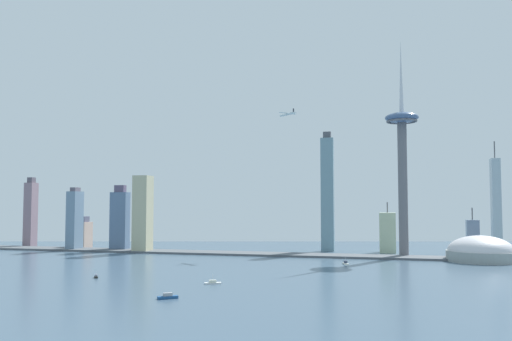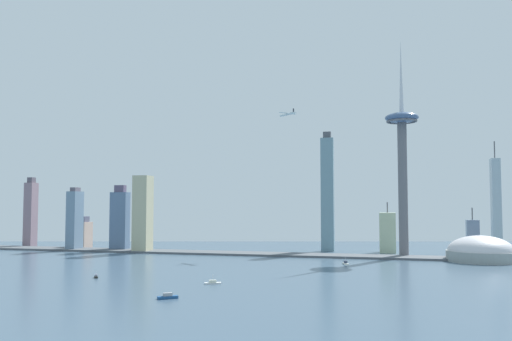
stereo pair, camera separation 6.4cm
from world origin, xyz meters
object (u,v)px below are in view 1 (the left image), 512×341
at_px(skyscraper_8, 388,233).
at_px(boat_2, 213,283).
at_px(skyscraper_0, 143,214).
at_px(skyscraper_6, 496,206).
at_px(skyscraper_2, 120,220).
at_px(skyscraper_1, 31,214).
at_px(boat_4, 168,297).
at_px(skyscraper_4, 84,234).
at_px(boat_0, 346,263).
at_px(stadium_dome, 481,252).
at_px(airplane, 287,114).
at_px(observation_tower, 402,145).
at_px(skyscraper_7, 473,236).
at_px(skyscraper_5, 75,220).
at_px(boat_1, 96,277).
at_px(skyscraper_3, 328,193).

bearing_deg(skyscraper_8, boat_2, -113.36).
bearing_deg(skyscraper_0, skyscraper_6, 12.41).
bearing_deg(skyscraper_2, boat_2, -48.56).
xyz_separation_m(skyscraper_1, boat_4, (417.81, -384.13, -53.30)).
bearing_deg(skyscraper_2, skyscraper_6, 9.36).
bearing_deg(skyscraper_4, boat_2, -43.43).
xyz_separation_m(skyscraper_2, boat_0, (351.64, -98.17, -45.20)).
height_order(stadium_dome, airplane, airplane).
xyz_separation_m(skyscraper_6, skyscraper_8, (-152.73, -24.05, -39.57)).
xyz_separation_m(observation_tower, skyscraper_1, (-598.83, 17.46, -96.17)).
xyz_separation_m(observation_tower, stadium_dome, (91.70, -31.32, -139.80)).
relative_size(observation_tower, skyscraper_2, 2.97).
distance_m(observation_tower, skyscraper_2, 433.68).
bearing_deg(skyscraper_4, skyscraper_2, -20.56).
xyz_separation_m(skyscraper_0, boat_4, (191.49, -340.31, -54.99)).
height_order(skyscraper_0, skyscraper_1, skyscraper_1).
xyz_separation_m(skyscraper_6, airplane, (-294.86, -62.67, 135.90)).
distance_m(stadium_dome, skyscraper_7, 117.54).
relative_size(skyscraper_1, skyscraper_6, 0.71).
height_order(skyscraper_0, boat_2, skyscraper_0).
bearing_deg(skyscraper_5, boat_2, -40.09).
relative_size(skyscraper_0, skyscraper_6, 0.70).
distance_m(skyscraper_4, skyscraper_6, 637.64).
height_order(observation_tower, boat_2, observation_tower).
bearing_deg(skyscraper_2, skyscraper_1, 172.33).
bearing_deg(airplane, skyscraper_5, 47.60).
distance_m(stadium_dome, boat_1, 459.65).
bearing_deg(skyscraper_3, skyscraper_7, 6.39).
distance_m(skyscraper_1, skyscraper_3, 492.45).
height_order(skyscraper_6, skyscraper_8, skyscraper_6).
distance_m(skyscraper_2, boat_0, 367.88).
distance_m(skyscraper_2, skyscraper_3, 321.46).
distance_m(skyscraper_6, boat_1, 564.78).
distance_m(skyscraper_0, boat_0, 318.03).
height_order(stadium_dome, skyscraper_8, skyscraper_8).
bearing_deg(observation_tower, skyscraper_3, 150.49).
height_order(skyscraper_1, skyscraper_7, skyscraper_1).
height_order(stadium_dome, boat_0, stadium_dome).
relative_size(skyscraper_3, boat_1, 21.01).
xyz_separation_m(skyscraper_0, skyscraper_4, (-129.26, 50.19, -33.95)).
xyz_separation_m(skyscraper_2, skyscraper_5, (-69.63, -13.71, -0.31)).
bearing_deg(skyscraper_6, skyscraper_3, -174.66).
xyz_separation_m(stadium_dome, skyscraper_5, (-582.21, 11.10, 35.11)).
distance_m(stadium_dome, skyscraper_0, 466.44).
xyz_separation_m(observation_tower, skyscraper_0, (-372.52, -26.35, -94.49)).
distance_m(skyscraper_1, skyscraper_2, 179.74).
xyz_separation_m(boat_2, airplane, (8.48, 310.16, 203.46)).
bearing_deg(boat_0, airplane, 22.23).
xyz_separation_m(observation_tower, boat_2, (-172.05, -288.33, -149.85)).
bearing_deg(skyscraper_8, observation_tower, -70.47).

